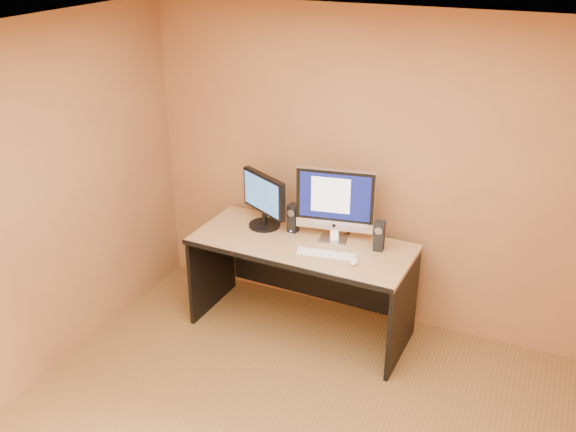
{
  "coord_description": "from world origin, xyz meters",
  "views": [
    {
      "loc": [
        1.3,
        -2.68,
        3.15
      ],
      "look_at": [
        -0.54,
        1.41,
        1.08
      ],
      "focal_mm": 40.0,
      "sensor_mm": 36.0,
      "label": 1
    }
  ],
  "objects": [
    {
      "name": "mouse",
      "position": [
        0.02,
        1.36,
        0.83
      ],
      "size": [
        0.08,
        0.12,
        0.04
      ],
      "primitive_type": "ellipsoid",
      "rotation": [
        0.0,
        0.0,
        0.16
      ],
      "color": "white",
      "rests_on": "desk"
    },
    {
      "name": "speaker_right",
      "position": [
        0.13,
        1.64,
        0.94
      ],
      "size": [
        0.08,
        0.08,
        0.24
      ],
      "primitive_type": null,
      "rotation": [
        0.0,
        0.0,
        0.05
      ],
      "color": "black",
      "rests_on": "desk"
    },
    {
      "name": "keyboard",
      "position": [
        -0.21,
        1.39,
        0.82
      ],
      "size": [
        0.49,
        0.2,
        0.02
      ],
      "primitive_type": "cube",
      "rotation": [
        0.0,
        0.0,
        0.16
      ],
      "color": "silver",
      "rests_on": "desk"
    },
    {
      "name": "ceiling",
      "position": [
        0.0,
        0.0,
        2.6
      ],
      "size": [
        4.0,
        4.0,
        0.0
      ],
      "primitive_type": "plane",
      "color": "white",
      "rests_on": "walls"
    },
    {
      "name": "cable_b",
      "position": [
        -0.2,
        1.78,
        0.82
      ],
      "size": [
        0.08,
        0.19,
        0.01
      ],
      "primitive_type": "cylinder",
      "rotation": [
        1.57,
        0.0,
        -0.38
      ],
      "color": "black",
      "rests_on": "desk"
    },
    {
      "name": "walls",
      "position": [
        0.0,
        0.0,
        1.3
      ],
      "size": [
        4.0,
        4.0,
        2.6
      ],
      "primitive_type": null,
      "color": "olive",
      "rests_on": "ground"
    },
    {
      "name": "second_monitor",
      "position": [
        -0.87,
        1.66,
        1.05
      ],
      "size": [
        0.59,
        0.48,
        0.46
      ],
      "primitive_type": null,
      "rotation": [
        0.0,
        0.0,
        -0.5
      ],
      "color": "black",
      "rests_on": "desk"
    },
    {
      "name": "speaker_left",
      "position": [
        -0.61,
        1.67,
        0.94
      ],
      "size": [
        0.08,
        0.09,
        0.24
      ],
      "primitive_type": null,
      "rotation": [
        0.0,
        0.0,
        -0.1
      ],
      "color": "black",
      "rests_on": "desk"
    },
    {
      "name": "desk",
      "position": [
        -0.47,
        1.51,
        0.41
      ],
      "size": [
        1.78,
        0.82,
        0.81
      ],
      "primitive_type": null,
      "rotation": [
        0.0,
        0.0,
        -0.03
      ],
      "color": "tan",
      "rests_on": "ground"
    },
    {
      "name": "cable_a",
      "position": [
        -0.17,
        1.77,
        0.82
      ],
      "size": [
        0.05,
        0.24,
        0.01
      ],
      "primitive_type": "cylinder",
      "rotation": [
        1.57,
        0.0,
        0.18
      ],
      "color": "black",
      "rests_on": "desk"
    },
    {
      "name": "imac",
      "position": [
        -0.25,
        1.66,
        1.12
      ],
      "size": [
        0.66,
        0.34,
        0.61
      ],
      "primitive_type": null,
      "rotation": [
        0.0,
        0.0,
        0.17
      ],
      "color": "silver",
      "rests_on": "desk"
    }
  ]
}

